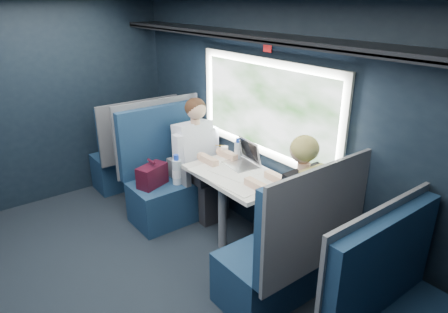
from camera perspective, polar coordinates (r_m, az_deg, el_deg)
ground at (r=3.68m, az=-11.74°, el=-17.26°), size 2.80×4.20×0.01m
room_shell at (r=2.99m, az=-13.52°, el=5.55°), size 3.00×4.40×2.40m
table at (r=3.78m, az=1.60°, el=-3.58°), size 0.62×1.00×0.74m
seat_bay_near at (r=4.44m, az=-7.49°, el=-3.17°), size 1.04×0.62×1.26m
seat_bay_far at (r=3.25m, az=8.98°, el=-13.69°), size 1.04×0.62×1.26m
seat_row_front at (r=5.21m, az=-12.56°, el=0.23°), size 1.04×0.51×1.16m
man at (r=4.31m, az=-3.54°, el=0.51°), size 0.53×0.56×1.32m
woman at (r=3.34m, az=10.24°, el=-6.37°), size 0.53×0.56×1.32m
papers at (r=3.73m, az=1.69°, el=-2.56°), size 0.60×0.82×0.01m
laptop at (r=3.93m, az=2.97°, el=-0.24°), size 0.29×0.36×0.25m
bottle_small at (r=4.04m, az=1.95°, el=0.89°), size 0.07×0.07×0.23m
cup at (r=4.17m, az=0.08°, el=0.81°), size 0.07×0.07×0.10m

